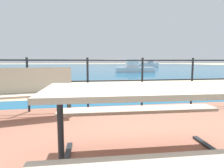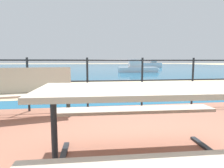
% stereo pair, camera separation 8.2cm
% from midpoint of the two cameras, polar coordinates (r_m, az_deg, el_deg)
% --- Properties ---
extents(sea_water, '(90.00, 90.00, 0.01)m').
position_cam_midpoint_polar(sea_water, '(41.66, -8.29, 5.10)').
color(sea_water, '#145B84').
rests_on(sea_water, ground).
extents(beach_strip, '(54.12, 6.37, 0.01)m').
position_cam_midpoint_polar(beach_strip, '(7.90, -4.13, -1.05)').
color(beach_strip, tan).
rests_on(beach_strip, ground).
extents(picnic_table, '(1.89, 1.54, 0.79)m').
position_cam_midpoint_polar(picnic_table, '(1.67, 12.01, -7.14)').
color(picnic_table, tan).
rests_on(picnic_table, patio_paving).
extents(park_bench, '(1.58, 0.71, 0.89)m').
position_cam_midpoint_polar(park_bench, '(3.73, -24.07, -1.23)').
color(park_bench, '#BCAD93').
rests_on(park_bench, patio_paving).
extents(railing_fence, '(5.94, 0.04, 1.08)m').
position_cam_midpoint_polar(railing_fence, '(4.09, 0.50, 2.09)').
color(railing_fence, '#1E2328').
rests_on(railing_fence, patio_paving).
extents(boat_near, '(4.00, 1.31, 1.47)m').
position_cam_midpoint_polar(boat_near, '(36.87, 10.58, 5.67)').
color(boat_near, silver).
rests_on(boat_near, sea_water).
extents(boat_mid, '(4.41, 1.66, 1.30)m').
position_cam_midpoint_polar(boat_mid, '(19.84, 6.58, 4.74)').
color(boat_mid, silver).
rests_on(boat_mid, sea_water).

